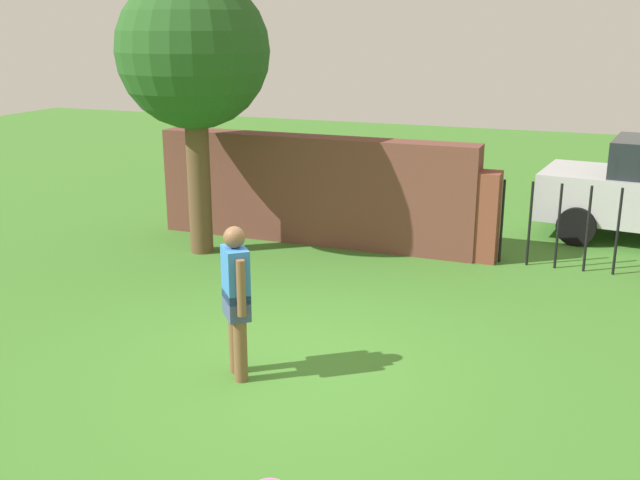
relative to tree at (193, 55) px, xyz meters
name	(u,v)px	position (x,y,z in m)	size (l,w,h in m)	color
ground_plane	(289,365)	(2.98, -3.33, -3.10)	(40.00, 40.00, 0.00)	#3D7528
brick_wall	(314,190)	(1.48, 1.18, -2.21)	(5.45, 0.50, 1.79)	brown
tree	(193,55)	(0.00, 0.00, 0.00)	(2.33, 2.33, 4.32)	brown
person	(236,295)	(2.59, -3.74, -2.21)	(0.40, 0.43, 1.62)	brown
fence_gate	(573,225)	(5.60, 1.18, -2.40)	(3.04, 0.44, 1.40)	brown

